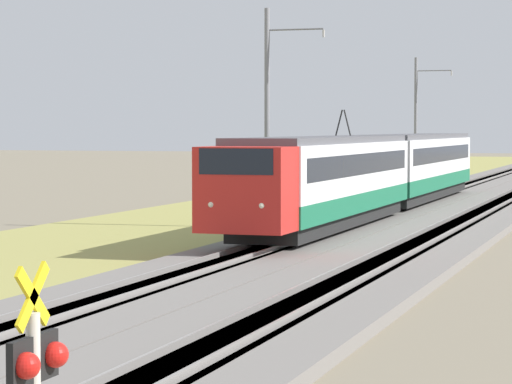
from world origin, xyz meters
name	(u,v)px	position (x,y,z in m)	size (l,w,h in m)	color
ballast_main	(384,214)	(50.00, 0.00, 0.15)	(240.00, 4.40, 0.30)	slate
ballast_adjacent	(478,216)	(50.00, -4.47, 0.15)	(240.00, 4.40, 0.30)	slate
track_main	(384,214)	(50.00, 0.00, 0.16)	(240.00, 1.57, 0.45)	#4C4238
track_adjacent	(478,216)	(50.00, -4.47, 0.16)	(240.00, 1.57, 0.45)	#4C4238
grass_verge	(263,213)	(50.00, 6.04, 0.06)	(240.00, 13.39, 0.12)	#99934C
passenger_train	(378,169)	(48.65, 0.00, 2.35)	(40.63, 3.01, 5.02)	red
catenary_mast_mid	(268,116)	(40.96, 2.97, 4.74)	(0.22, 2.56, 9.18)	slate
catenary_mast_far	(417,122)	(74.76, 2.97, 4.66)	(0.22, 2.56, 9.03)	slate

